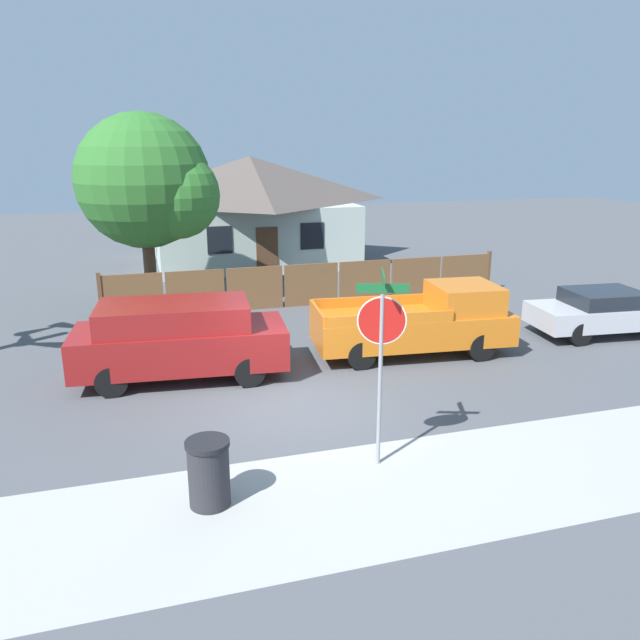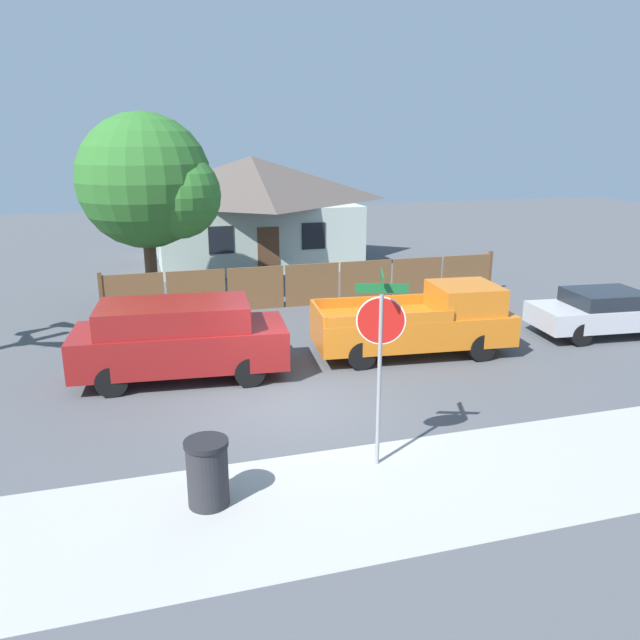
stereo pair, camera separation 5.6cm
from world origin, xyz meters
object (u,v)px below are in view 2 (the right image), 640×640
object	(u,v)px
orange_pickup	(422,322)
trash_bin	(208,472)
parked_sedan	(608,311)
stop_sign	(380,337)
red_suv	(180,338)
house	(253,208)
oak_tree	(152,184)

from	to	relation	value
orange_pickup	trash_bin	size ratio (longest dim) A/B	4.87
orange_pickup	parked_sedan	size ratio (longest dim) A/B	1.16
trash_bin	stop_sign	bearing A→B (deg)	8.49
red_suv	orange_pickup	distance (m)	6.15
orange_pickup	house	bearing A→B (deg)	102.65
house	stop_sign	xyz separation A→B (m)	(-1.39, -19.14, -0.14)
parked_sedan	stop_sign	distance (m)	10.51
stop_sign	house	bearing A→B (deg)	105.12
stop_sign	oak_tree	bearing A→B (deg)	124.09
orange_pickup	parked_sedan	bearing A→B (deg)	5.54
house	oak_tree	distance (m)	8.70
oak_tree	orange_pickup	xyz separation A→B (m)	(6.35, -6.80, -3.18)
orange_pickup	stop_sign	bearing A→B (deg)	-116.99
oak_tree	parked_sedan	xyz separation A→B (m)	(12.18, -6.77, -3.35)
red_suv	trash_bin	xyz separation A→B (m)	(-0.01, -5.55, -0.44)
oak_tree	orange_pickup	bearing A→B (deg)	-46.95
stop_sign	trash_bin	distance (m)	3.46
oak_tree	stop_sign	bearing A→B (deg)	-75.19
oak_tree	trash_bin	world-z (taller)	oak_tree
house	oak_tree	xyz separation A→B (m)	(-4.53, -7.26, 1.60)
parked_sedan	trash_bin	xyz separation A→B (m)	(-11.99, -5.55, -0.15)
house	orange_pickup	bearing A→B (deg)	-82.64
oak_tree	stop_sign	size ratio (longest dim) A/B	1.86
house	orange_pickup	size ratio (longest dim) A/B	1.76
oak_tree	stop_sign	world-z (taller)	oak_tree
red_suv	orange_pickup	bearing A→B (deg)	5.04
house	parked_sedan	bearing A→B (deg)	-61.39
house	parked_sedan	world-z (taller)	house
stop_sign	trash_bin	world-z (taller)	stop_sign
house	red_suv	size ratio (longest dim) A/B	1.84
parked_sedan	stop_sign	world-z (taller)	stop_sign
parked_sedan	stop_sign	xyz separation A→B (m)	(-9.04, -5.11, 1.61)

